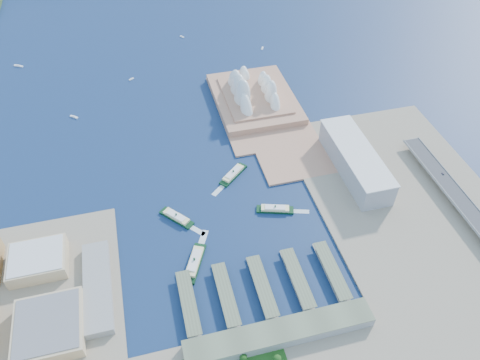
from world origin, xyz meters
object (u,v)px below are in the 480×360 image
object	(u,v)px
toaster_building	(355,161)
ferry_a	(176,216)
ferry_c	(194,261)
car_c	(443,174)
ferry_d	(275,208)
opera_house	(255,86)
ferry_b	(233,173)

from	to	relation	value
toaster_building	ferry_a	bearing A→B (deg)	-174.32
ferry_a	ferry_c	bearing A→B (deg)	-123.13
car_c	ferry_a	bearing A→B (deg)	-3.74
toaster_building	ferry_c	xyz separation A→B (m)	(-248.44, -101.46, -15.13)
ferry_a	car_c	distance (m)	368.09
ferry_d	ferry_a	bearing A→B (deg)	99.31
toaster_building	ferry_d	xyz separation A→B (m)	(-130.58, -43.85, -15.90)
ferry_c	car_c	distance (m)	361.32
car_c	ferry_d	bearing A→B (deg)	-1.39
ferry_c	ferry_d	size ratio (longest dim) A/B	1.17
opera_house	ferry_b	size ratio (longest dim) A/B	3.50
opera_house	ferry_a	world-z (taller)	opera_house
ferry_a	ferry_b	distance (m)	108.66
toaster_building	ferry_b	xyz separation A→B (m)	(-167.64, 34.47, -15.64)
toaster_building	car_c	xyz separation A→B (m)	(109.00, -49.66, -4.98)
ferry_d	car_c	world-z (taller)	car_c
toaster_building	ferry_a	world-z (taller)	toaster_building
ferry_b	ferry_d	distance (m)	86.65
ferry_b	ferry_a	bearing A→B (deg)	-97.50
toaster_building	ferry_a	size ratio (longest dim) A/B	3.13
ferry_d	ferry_b	bearing A→B (deg)	42.74
ferry_c	toaster_building	bearing A→B (deg)	-132.15
opera_house	toaster_building	xyz separation A→B (m)	(90.00, -200.00, -11.50)
ferry_a	ferry_b	world-z (taller)	ferry_b
opera_house	ferry_d	bearing A→B (deg)	-99.45
ferry_c	car_c	world-z (taller)	car_c
toaster_building	ferry_a	xyz separation A→B (m)	(-258.14, -25.66, -15.82)
ferry_a	ferry_d	xyz separation A→B (m)	(127.56, -18.19, -0.09)
opera_house	ferry_b	xyz separation A→B (m)	(-77.64, -165.53, -27.14)
ferry_b	car_c	size ratio (longest dim) A/B	11.18
toaster_building	ferry_d	size ratio (longest dim) A/B	3.19
ferry_a	ferry_c	world-z (taller)	ferry_c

